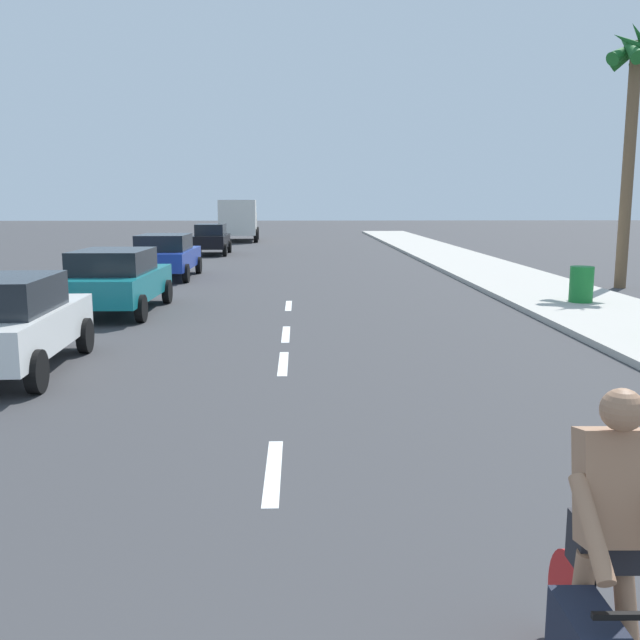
% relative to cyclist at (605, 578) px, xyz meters
% --- Properties ---
extents(ground_plane, '(160.00, 160.00, 0.00)m').
position_rel_cyclist_xyz_m(ground_plane, '(-1.84, 16.59, -0.83)').
color(ground_plane, '#38383A').
extents(sidewalk_strip, '(3.60, 80.00, 0.14)m').
position_rel_cyclist_xyz_m(sidewalk_strip, '(5.80, 18.59, -0.76)').
color(sidewalk_strip, '#B2ADA3').
rests_on(sidewalk_strip, ground).
extents(lane_stripe_2, '(0.16, 1.80, 0.01)m').
position_rel_cyclist_xyz_m(lane_stripe_2, '(-1.84, 3.60, -0.83)').
color(lane_stripe_2, white).
rests_on(lane_stripe_2, ground).
extents(lane_stripe_3, '(0.16, 1.80, 0.01)m').
position_rel_cyclist_xyz_m(lane_stripe_3, '(-1.84, 8.46, -0.83)').
color(lane_stripe_3, white).
rests_on(lane_stripe_3, ground).
extents(lane_stripe_4, '(0.16, 1.80, 0.01)m').
position_rel_cyclist_xyz_m(lane_stripe_4, '(-1.84, 11.14, -0.83)').
color(lane_stripe_4, white).
rests_on(lane_stripe_4, ground).
extents(lane_stripe_5, '(0.16, 1.80, 0.01)m').
position_rel_cyclist_xyz_m(lane_stripe_5, '(-1.84, 15.18, -0.83)').
color(lane_stripe_5, white).
rests_on(lane_stripe_5, ground).
extents(cyclist, '(0.62, 1.71, 1.82)m').
position_rel_cyclist_xyz_m(cyclist, '(0.00, 0.00, 0.00)').
color(cyclist, black).
rests_on(cyclist, ground).
extents(parked_car_white, '(2.03, 4.12, 1.57)m').
position_rel_cyclist_xyz_m(parked_car_white, '(-6.25, 7.97, 0.01)').
color(parked_car_white, white).
rests_on(parked_car_white, ground).
extents(parked_car_teal, '(2.11, 4.50, 1.57)m').
position_rel_cyclist_xyz_m(parked_car_teal, '(-6.08, 14.17, 0.01)').
color(parked_car_teal, '#14727A').
rests_on(parked_car_teal, ground).
extents(parked_car_blue, '(2.07, 4.51, 1.57)m').
position_rel_cyclist_xyz_m(parked_car_blue, '(-6.33, 22.11, 0.01)').
color(parked_car_blue, '#1E389E').
rests_on(parked_car_blue, ground).
extents(parked_car_black, '(1.81, 3.85, 1.57)m').
position_rel_cyclist_xyz_m(parked_car_black, '(-6.05, 33.33, 0.00)').
color(parked_car_black, black).
rests_on(parked_car_black, ground).
extents(delivery_truck, '(2.87, 6.33, 2.80)m').
position_rel_cyclist_xyz_m(delivery_truck, '(-5.67, 45.65, 0.67)').
color(delivery_truck, beige).
rests_on(delivery_truck, ground).
extents(palm_tree_far, '(1.92, 1.66, 8.10)m').
position_rel_cyclist_xyz_m(palm_tree_far, '(8.67, 18.75, 5.32)').
color(palm_tree_far, brown).
rests_on(palm_tree_far, ground).
extents(trash_bin_far, '(0.60, 0.60, 0.93)m').
position_rel_cyclist_xyz_m(trash_bin_far, '(5.77, 14.67, -0.23)').
color(trash_bin_far, '#19722D').
rests_on(trash_bin_far, sidewalk_strip).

